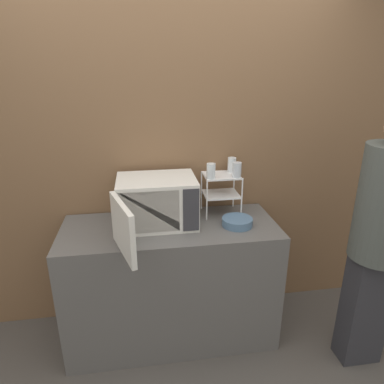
{
  "coord_description": "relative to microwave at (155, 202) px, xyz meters",
  "views": [
    {
      "loc": [
        -0.18,
        -1.79,
        1.91
      ],
      "look_at": [
        0.16,
        0.33,
        1.12
      ],
      "focal_mm": 32.0,
      "sensor_mm": 36.0,
      "label": 1
    }
  ],
  "objects": [
    {
      "name": "person",
      "position": [
        1.33,
        -0.47,
        -0.1
      ],
      "size": [
        0.33,
        0.33,
        1.69
      ],
      "color": "#2D2D33",
      "rests_on": "ground_plane"
    },
    {
      "name": "bowl",
      "position": [
        0.54,
        -0.1,
        -0.14
      ],
      "size": [
        0.21,
        0.21,
        0.05
      ],
      "color": "slate",
      "rests_on": "counter"
    },
    {
      "name": "microwave",
      "position": [
        0.0,
        0.0,
        0.0
      ],
      "size": [
        0.55,
        0.78,
        0.32
      ],
      "color": "silver",
      "rests_on": "counter"
    },
    {
      "name": "glass_back_right",
      "position": [
        0.57,
        0.18,
        0.19
      ],
      "size": [
        0.06,
        0.06,
        0.1
      ],
      "color": "silver",
      "rests_on": "dish_rack"
    },
    {
      "name": "glass_front_right",
      "position": [
        0.57,
        0.05,
        0.19
      ],
      "size": [
        0.06,
        0.06,
        0.1
      ],
      "color": "silver",
      "rests_on": "dish_rack"
    },
    {
      "name": "wall_back",
      "position": [
        0.09,
        0.3,
        0.25
      ],
      "size": [
        8.0,
        0.06,
        2.6
      ],
      "color": "brown",
      "rests_on": "ground_plane"
    },
    {
      "name": "counter",
      "position": [
        0.09,
        -0.04,
        -0.61
      ],
      "size": [
        1.46,
        0.6,
        0.89
      ],
      "color": "#595654",
      "rests_on": "ground_plane"
    },
    {
      "name": "dish_rack",
      "position": [
        0.48,
        0.12,
        0.05
      ],
      "size": [
        0.26,
        0.22,
        0.3
      ],
      "color": "white",
      "rests_on": "counter"
    },
    {
      "name": "glass_front_left",
      "position": [
        0.39,
        0.05,
        0.19
      ],
      "size": [
        0.06,
        0.06,
        0.1
      ],
      "color": "silver",
      "rests_on": "dish_rack"
    },
    {
      "name": "ground_plane",
      "position": [
        0.09,
        -0.34,
        -1.05
      ],
      "size": [
        12.0,
        12.0,
        0.0
      ],
      "primitive_type": "plane",
      "color": "#4C4742"
    }
  ]
}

